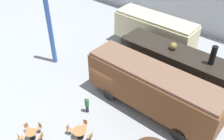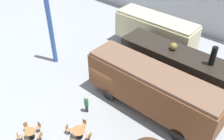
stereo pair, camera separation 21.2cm
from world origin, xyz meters
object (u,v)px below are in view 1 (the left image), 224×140
object	(u,v)px
cafe_table_near	(31,134)
visitor_person	(87,104)
steam_locomotive	(176,64)
cafe_table_mid	(79,132)
cafe_chair_0	(39,127)
passenger_coach_wooden	(152,87)
passenger_coach_vintage	(154,30)

from	to	relation	value
cafe_table_near	visitor_person	distance (m)	4.59
steam_locomotive	cafe_table_mid	bearing A→B (deg)	-101.77
cafe_table_mid	visitor_person	xyz separation A→B (m)	(-1.37, 2.14, 0.26)
cafe_table_mid	cafe_chair_0	distance (m)	3.01
passenger_coach_wooden	visitor_person	distance (m)	5.24
cafe_table_near	cafe_chair_0	distance (m)	0.77
passenger_coach_wooden	visitor_person	bearing A→B (deg)	-135.76
passenger_coach_wooden	steam_locomotive	bearing A→B (deg)	92.91
cafe_table_mid	visitor_person	world-z (taller)	visitor_person
cafe_table_near	cafe_chair_0	xyz separation A→B (m)	(-0.09, 0.77, -0.04)
passenger_coach_wooden	cafe_table_near	distance (m)	9.42
cafe_table_near	visitor_person	size ratio (longest dim) A/B	0.51
steam_locomotive	cafe_table_near	size ratio (longest dim) A/B	12.72
cafe_table_mid	cafe_chair_0	size ratio (longest dim) A/B	1.12
cafe_chair_0	visitor_person	distance (m)	3.88
steam_locomotive	cafe_table_mid	distance (m)	10.05
passenger_coach_vintage	passenger_coach_wooden	xyz separation A→B (m)	(4.82, -7.86, -0.02)
steam_locomotive	cafe_chair_0	xyz separation A→B (m)	(-4.62, -11.26, -1.60)
cafe_chair_0	visitor_person	world-z (taller)	visitor_person
passenger_coach_vintage	cafe_chair_0	bearing A→B (deg)	-90.02
cafe_table_mid	visitor_person	size ratio (longest dim) A/B	0.62
steam_locomotive	visitor_person	size ratio (longest dim) A/B	6.48
passenger_coach_vintage	steam_locomotive	bearing A→B (deg)	-39.30
steam_locomotive	cafe_table_mid	world-z (taller)	steam_locomotive
steam_locomotive	cafe_chair_0	bearing A→B (deg)	-112.32
passenger_coach_wooden	cafe_table_mid	xyz separation A→B (m)	(-2.23, -5.65, -1.71)
passenger_coach_vintage	cafe_table_near	world-z (taller)	passenger_coach_vintage
passenger_coach_vintage	visitor_person	distance (m)	11.53
passenger_coach_wooden	cafe_table_mid	size ratio (longest dim) A/B	11.06
steam_locomotive	passenger_coach_wooden	world-z (taller)	steam_locomotive
passenger_coach_vintage	cafe_table_mid	size ratio (longest dim) A/B	8.88
passenger_coach_wooden	visitor_person	world-z (taller)	passenger_coach_wooden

